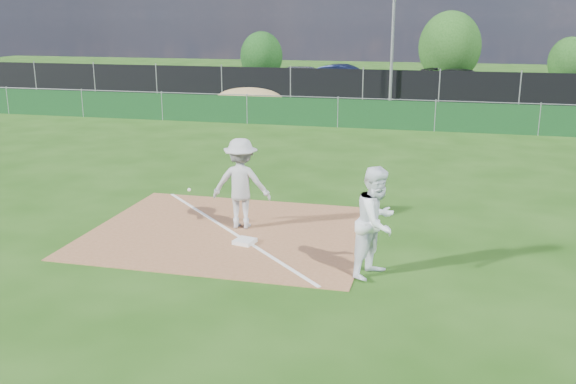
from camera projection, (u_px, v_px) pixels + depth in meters
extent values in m
plane|color=#1D460F|center=(314.00, 151.00, 22.46)|extent=(90.00, 90.00, 0.00)
cube|color=brown|center=(230.00, 232.00, 14.04)|extent=(6.00, 5.00, 0.02)
cube|color=white|center=(230.00, 231.00, 14.03)|extent=(5.01, 5.01, 0.01)
cube|color=#0E3616|center=(338.00, 113.00, 26.98)|extent=(44.00, 0.05, 1.20)
ellipsoid|color=#9B7E4B|center=(249.00, 100.00, 31.41)|extent=(3.38, 2.60, 1.17)
cube|color=black|center=(363.00, 86.00, 34.38)|extent=(46.00, 0.04, 1.80)
cube|color=black|center=(373.00, 92.00, 39.30)|extent=(46.00, 9.00, 0.01)
cylinder|color=slate|center=(393.00, 27.00, 32.93)|extent=(0.16, 0.16, 8.00)
cube|color=white|center=(245.00, 241.00, 13.29)|extent=(0.47, 0.47, 0.08)
imported|color=#BDBEC0|center=(241.00, 183.00, 14.08)|extent=(1.36, 0.87, 2.00)
sphere|color=white|center=(189.00, 190.00, 14.25)|extent=(0.08, 0.08, 0.08)
imported|color=white|center=(377.00, 222.00, 11.47)|extent=(1.11, 1.22, 2.03)
imported|color=#ADB0B6|center=(307.00, 78.00, 39.74)|extent=(4.87, 2.19, 1.63)
imported|color=#101732|center=(345.00, 78.00, 39.80)|extent=(5.10, 2.44, 1.61)
imported|color=black|center=(465.00, 82.00, 38.12)|extent=(5.47, 3.96, 1.47)
cylinder|color=#382316|center=(262.00, 75.00, 45.31)|extent=(0.24, 0.24, 0.98)
ellipsoid|color=#133E11|center=(261.00, 56.00, 44.96)|extent=(2.95, 2.95, 3.40)
cylinder|color=#382316|center=(448.00, 75.00, 43.49)|extent=(0.24, 0.24, 1.38)
ellipsoid|color=#1D4A15|center=(450.00, 47.00, 43.00)|extent=(4.13, 4.13, 4.75)
cylinder|color=#382316|center=(568.00, 81.00, 41.74)|extent=(0.24, 0.24, 0.92)
ellipsoid|color=#194513|center=(570.00, 62.00, 41.42)|extent=(2.75, 2.75, 3.16)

